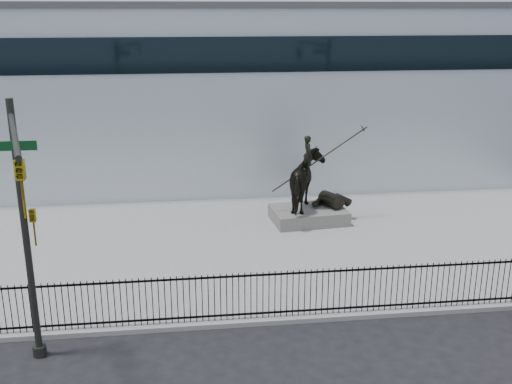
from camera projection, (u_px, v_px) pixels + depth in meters
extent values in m
plane|color=black|center=(295.00, 342.00, 16.91)|extent=(120.00, 120.00, 0.00)
cube|color=gray|center=(262.00, 246.00, 23.53)|extent=(30.00, 12.00, 0.15)
cube|color=silver|center=(232.00, 90.00, 34.54)|extent=(44.00, 14.00, 9.00)
cube|color=black|center=(287.00, 311.00, 18.01)|extent=(22.00, 0.05, 0.05)
cube|color=black|center=(288.00, 274.00, 17.64)|extent=(22.00, 0.05, 0.05)
cube|color=black|center=(288.00, 293.00, 17.83)|extent=(22.00, 0.03, 1.50)
cube|color=#5B5753|center=(308.00, 215.00, 25.94)|extent=(3.31, 2.44, 0.58)
imported|color=black|center=(309.00, 181.00, 25.49)|extent=(2.34, 2.66, 2.48)
imported|color=black|center=(308.00, 155.00, 25.13)|extent=(0.46, 0.65, 1.68)
cylinder|color=black|center=(318.00, 161.00, 25.30)|extent=(3.97, 0.46, 2.52)
cylinder|color=black|center=(40.00, 351.00, 16.24)|extent=(0.36, 0.36, 0.30)
cylinder|color=black|center=(26.00, 235.00, 15.24)|extent=(0.18, 0.18, 7.00)
cylinder|color=black|center=(14.00, 132.00, 12.38)|extent=(1.47, 4.84, 0.12)
imported|color=#B29113|center=(22.00, 190.00, 10.62)|extent=(0.18, 0.22, 1.10)
imported|color=#B29113|center=(34.00, 228.00, 15.21)|extent=(0.16, 0.20, 1.00)
cube|color=#0C3F19|center=(16.00, 146.00, 13.38)|extent=(0.90, 0.03, 0.22)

